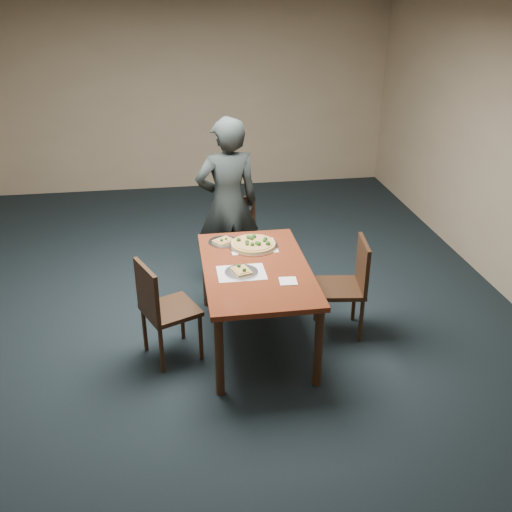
{
  "coord_description": "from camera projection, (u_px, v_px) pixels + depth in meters",
  "views": [
    {
      "loc": [
        -0.32,
        -4.63,
        2.96
      ],
      "look_at": [
        0.34,
        -0.36,
        0.85
      ],
      "focal_mm": 40.0,
      "sensor_mm": 36.0,
      "label": 1
    }
  ],
  "objects": [
    {
      "name": "ground",
      "position": [
        215.0,
        322.0,
        5.46
      ],
      "size": [
        8.0,
        8.0,
        0.0
      ],
      "primitive_type": "plane",
      "color": "black",
      "rests_on": "ground"
    },
    {
      "name": "room_shell",
      "position": [
        208.0,
        143.0,
        4.69
      ],
      "size": [
        8.0,
        8.0,
        8.0
      ],
      "color": "tan",
      "rests_on": "ground"
    },
    {
      "name": "dining_table",
      "position": [
        256.0,
        276.0,
        4.89
      ],
      "size": [
        0.9,
        1.5,
        0.75
      ],
      "color": "#521F10",
      "rests_on": "ground"
    },
    {
      "name": "chair_far",
      "position": [
        239.0,
        236.0,
        5.99
      ],
      "size": [
        0.46,
        0.46,
        0.91
      ],
      "rotation": [
        0.0,
        0.0,
        0.11
      ],
      "color": "black",
      "rests_on": "ground"
    },
    {
      "name": "chair_left",
      "position": [
        161.0,
        306.0,
        4.72
      ],
      "size": [
        0.55,
        0.55,
        0.91
      ],
      "rotation": [
        0.0,
        0.0,
        1.98
      ],
      "color": "black",
      "rests_on": "ground"
    },
    {
      "name": "chair_right",
      "position": [
        349.0,
        282.0,
        5.1
      ],
      "size": [
        0.47,
        0.47,
        0.91
      ],
      "rotation": [
        0.0,
        0.0,
        -1.7
      ],
      "color": "black",
      "rests_on": "ground"
    },
    {
      "name": "diner",
      "position": [
        228.0,
        204.0,
        5.79
      ],
      "size": [
        0.71,
        0.52,
        1.79
      ],
      "primitive_type": "imported",
      "rotation": [
        0.0,
        0.0,
        3.29
      ],
      "color": "black",
      "rests_on": "ground"
    },
    {
      "name": "placemat_main",
      "position": [
        253.0,
        246.0,
        5.22
      ],
      "size": [
        0.42,
        0.32,
        0.0
      ],
      "primitive_type": "cube",
      "color": "white",
      "rests_on": "dining_table"
    },
    {
      "name": "placemat_near",
      "position": [
        241.0,
        273.0,
        4.75
      ],
      "size": [
        0.4,
        0.3,
        0.0
      ],
      "primitive_type": "cube",
      "color": "white",
      "rests_on": "dining_table"
    },
    {
      "name": "pizza_pan",
      "position": [
        253.0,
        244.0,
        5.21
      ],
      "size": [
        0.45,
        0.45,
        0.07
      ],
      "color": "silver",
      "rests_on": "dining_table"
    },
    {
      "name": "slice_plate_near",
      "position": [
        241.0,
        271.0,
        4.74
      ],
      "size": [
        0.28,
        0.28,
        0.06
      ],
      "color": "silver",
      "rests_on": "dining_table"
    },
    {
      "name": "slice_plate_far",
      "position": [
        223.0,
        241.0,
        5.29
      ],
      "size": [
        0.28,
        0.28,
        0.06
      ],
      "color": "silver",
      "rests_on": "dining_table"
    },
    {
      "name": "napkin",
      "position": [
        288.0,
        281.0,
        4.61
      ],
      "size": [
        0.15,
        0.15,
        0.01
      ],
      "primitive_type": "cube",
      "rotation": [
        0.0,
        0.0,
        -0.07
      ],
      "color": "white",
      "rests_on": "dining_table"
    }
  ]
}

